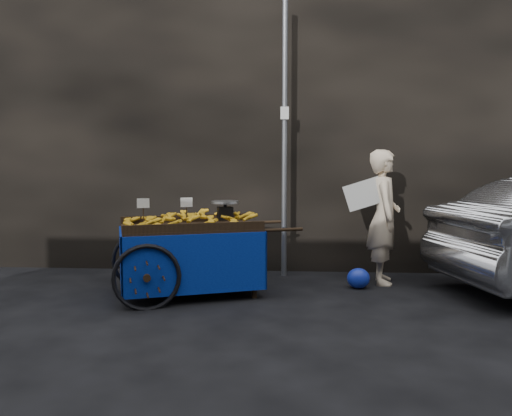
{
  "coord_description": "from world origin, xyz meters",
  "views": [
    {
      "loc": [
        0.37,
        -6.06,
        1.66
      ],
      "look_at": [
        -0.07,
        0.5,
        1.08
      ],
      "focal_mm": 35.0,
      "sensor_mm": 36.0,
      "label": 1
    }
  ],
  "objects": [
    {
      "name": "building_wall",
      "position": [
        0.39,
        2.6,
        2.5
      ],
      "size": [
        13.5,
        2.0,
        5.0
      ],
      "color": "black",
      "rests_on": "ground"
    },
    {
      "name": "vendor",
      "position": [
        1.68,
        0.93,
        0.93
      ],
      "size": [
        0.83,
        0.71,
        1.86
      ],
      "rotation": [
        0.0,
        0.0,
        1.51
      ],
      "color": "beige",
      "rests_on": "ground"
    },
    {
      "name": "street_pole",
      "position": [
        0.3,
        1.3,
        2.01
      ],
      "size": [
        0.12,
        0.1,
        4.0
      ],
      "color": "slate",
      "rests_on": "ground"
    },
    {
      "name": "ground",
      "position": [
        0.0,
        0.0,
        0.0
      ],
      "size": [
        80.0,
        80.0,
        0.0
      ],
      "primitive_type": "plane",
      "color": "black",
      "rests_on": "ground"
    },
    {
      "name": "plastic_bag",
      "position": [
        1.3,
        0.57,
        0.14
      ],
      "size": [
        0.31,
        0.24,
        0.28
      ],
      "primitive_type": "ellipsoid",
      "color": "#1629AB",
      "rests_on": "ground"
    },
    {
      "name": "banana_cart",
      "position": [
        -0.94,
        0.14,
        0.79
      ],
      "size": [
        2.55,
        1.77,
        1.27
      ],
      "rotation": [
        0.0,
        0.0,
        0.34
      ],
      "color": "black",
      "rests_on": "ground"
    }
  ]
}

